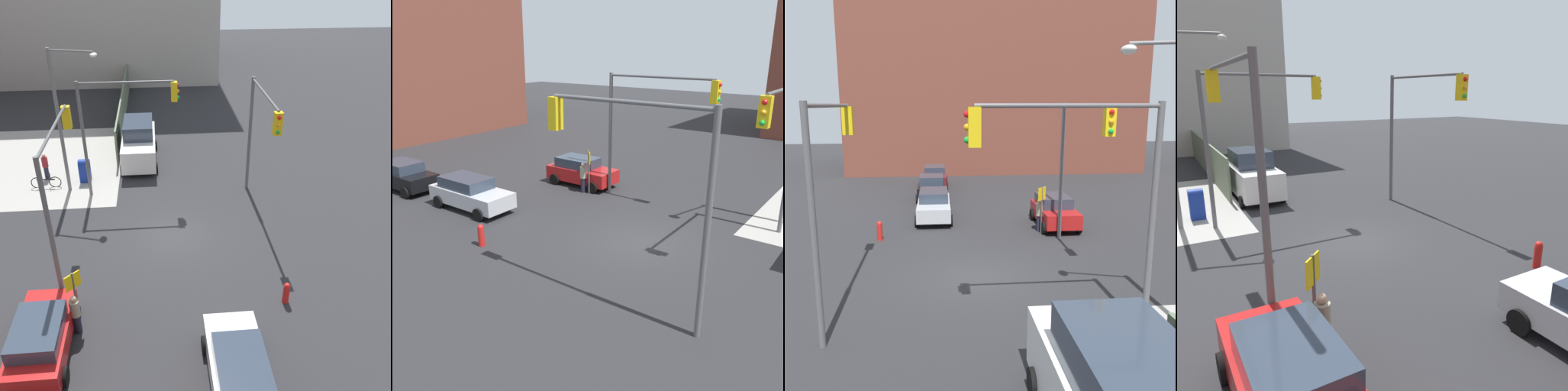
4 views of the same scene
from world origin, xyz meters
TOP-DOWN VIEW (x-y plane):
  - ground_plane at (0.00, 0.00)m, footprint 120.00×120.00m
  - sidewalk_corner at (9.00, 9.00)m, footprint 12.00×12.00m
  - construction_fence at (17.53, 3.20)m, footprint 19.06×0.12m
  - traffic_signal_nw_corner at (-2.23, 4.50)m, footprint 5.90×0.36m
  - traffic_signal_se_corner at (2.43, -4.50)m, footprint 5.44×0.36m
  - traffic_signal_ne_corner at (4.50, 2.51)m, footprint 0.36×5.24m
  - street_lamp_corner at (5.09, 5.45)m, footprint 1.07×2.58m
  - warning_sign_two_way at (-5.40, 3.81)m, footprint 0.48×0.48m
  - mailbox_blue at (6.20, 5.00)m, footprint 0.56×0.64m
  - fire_hydrant at (-5.00, -4.20)m, footprint 0.26×0.26m
  - hatchback_silver at (-8.77, -1.63)m, footprint 4.48×2.02m
  - coupe_red at (-6.71, 4.82)m, footprint 4.03×2.02m
  - van_white_delivery at (8.91, 1.80)m, footprint 5.40×2.32m
  - pedestrian_crossing at (-5.80, 3.80)m, footprint 0.36×0.36m
  - pedestrian_waiting at (6.80, 7.40)m, footprint 0.36×0.36m
  - bicycle_leaning_on_fence at (5.60, 7.20)m, footprint 0.05×1.75m

SIDE VIEW (x-z plane):
  - ground_plane at x=0.00m, z-range 0.00..0.00m
  - sidewalk_corner at x=9.00m, z-range 0.00..0.01m
  - bicycle_leaning_on_fence at x=5.60m, z-range -0.14..0.83m
  - fire_hydrant at x=-5.00m, z-range 0.02..0.96m
  - mailbox_blue at x=6.20m, z-range 0.05..1.48m
  - pedestrian_waiting at x=6.80m, z-range 0.03..1.64m
  - coupe_red at x=-6.71m, z-range 0.03..1.65m
  - hatchback_silver at x=-8.77m, z-range 0.03..1.65m
  - pedestrian_crossing at x=-5.80m, z-range 0.03..1.73m
  - construction_fence at x=17.53m, z-range 0.00..2.40m
  - van_white_delivery at x=8.91m, z-range -0.03..2.59m
  - warning_sign_two_way at x=-5.40m, z-range 0.44..2.84m
  - traffic_signal_ne_corner at x=4.50m, z-range 1.37..7.87m
  - traffic_signal_se_corner at x=2.43m, z-range 1.38..7.88m
  - traffic_signal_nw_corner at x=-2.23m, z-range 1.41..7.91m
  - street_lamp_corner at x=5.09m, z-range 0.70..8.70m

